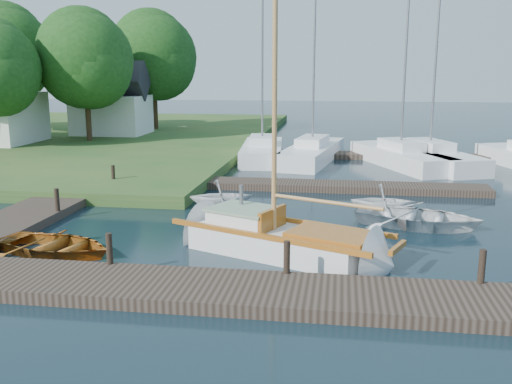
# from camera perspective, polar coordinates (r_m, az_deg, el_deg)

# --- Properties ---
(ground) EXTENTS (160.00, 160.00, 0.00)m
(ground) POSITION_cam_1_polar(r_m,az_deg,el_deg) (18.97, 0.00, -3.55)
(ground) COLOR black
(ground) RESTS_ON ground
(near_dock) EXTENTS (18.00, 2.20, 0.30)m
(near_dock) POSITION_cam_1_polar(r_m,az_deg,el_deg) (13.32, -3.88, -9.81)
(near_dock) COLOR #2D231B
(near_dock) RESTS_ON ground
(left_dock) EXTENTS (2.20, 18.00, 0.30)m
(left_dock) POSITION_cam_1_polar(r_m,az_deg,el_deg) (23.27, -19.10, -0.90)
(left_dock) COLOR #2D231B
(left_dock) RESTS_ON ground
(far_dock) EXTENTS (14.00, 1.60, 0.30)m
(far_dock) POSITION_cam_1_polar(r_m,az_deg,el_deg) (25.07, 6.74, 0.59)
(far_dock) COLOR #2D231B
(far_dock) RESTS_ON ground
(pontoon) EXTENTS (30.00, 1.60, 0.30)m
(pontoon) POSITION_cam_1_polar(r_m,az_deg,el_deg) (35.19, 20.42, 3.22)
(pontoon) COLOR #2D231B
(pontoon) RESTS_ON ground
(mooring_post_1) EXTENTS (0.16, 0.16, 0.80)m
(mooring_post_1) POSITION_cam_1_polar(r_m,az_deg,el_deg) (14.92, -14.45, -5.51)
(mooring_post_1) COLOR black
(mooring_post_1) RESTS_ON near_dock
(mooring_post_2) EXTENTS (0.16, 0.16, 0.80)m
(mooring_post_2) POSITION_cam_1_polar(r_m,az_deg,el_deg) (13.84, 3.10, -6.52)
(mooring_post_2) COLOR black
(mooring_post_2) RESTS_ON near_dock
(mooring_post_3) EXTENTS (0.16, 0.16, 0.80)m
(mooring_post_3) POSITION_cam_1_polar(r_m,az_deg,el_deg) (14.18, 21.66, -6.93)
(mooring_post_3) COLOR black
(mooring_post_3) RESTS_ON near_dock
(mooring_post_4) EXTENTS (0.16, 0.16, 0.80)m
(mooring_post_4) POSITION_cam_1_polar(r_m,az_deg,el_deg) (20.97, -19.28, -0.74)
(mooring_post_4) COLOR black
(mooring_post_4) RESTS_ON left_dock
(mooring_post_5) EXTENTS (0.16, 0.16, 0.80)m
(mooring_post_5) POSITION_cam_1_polar(r_m,az_deg,el_deg) (25.41, -14.09, 1.72)
(mooring_post_5) COLOR black
(mooring_post_5) RESTS_ON left_dock
(sailboat) EXTENTS (7.34, 4.64, 9.83)m
(sailboat) POSITION_cam_1_polar(r_m,az_deg,el_deg) (16.16, 2.91, -5.09)
(sailboat) COLOR white
(sailboat) RESTS_ON ground
(dinghy) EXTENTS (4.06, 3.30, 0.74)m
(dinghy) POSITION_cam_1_polar(r_m,az_deg,el_deg) (17.14, -19.48, -4.69)
(dinghy) COLOR brown
(dinghy) RESTS_ON ground
(tender_b) EXTENTS (2.74, 2.51, 1.21)m
(tender_b) POSITION_cam_1_polar(r_m,az_deg,el_deg) (21.32, -3.53, -0.13)
(tender_b) COLOR white
(tender_b) RESTS_ON ground
(tender_c) EXTENTS (4.73, 3.93, 0.85)m
(tender_c) POSITION_cam_1_polar(r_m,az_deg,el_deg) (19.71, 15.91, -2.14)
(tender_c) COLOR white
(tender_c) RESTS_ON ground
(tender_d) EXTENTS (2.33, 2.01, 1.23)m
(tender_d) POSITION_cam_1_polar(r_m,az_deg,el_deg) (20.95, 12.68, -0.61)
(tender_d) COLOR white
(tender_d) RESTS_ON ground
(marina_boat_0) EXTENTS (2.90, 7.68, 10.02)m
(marina_boat_0) POSITION_cam_1_polar(r_m,az_deg,el_deg) (33.14, 0.62, 4.21)
(marina_boat_0) COLOR white
(marina_boat_0) RESTS_ON ground
(marina_boat_1) EXTENTS (3.60, 8.99, 11.00)m
(marina_boat_1) POSITION_cam_1_polar(r_m,az_deg,el_deg) (32.86, 5.64, 4.08)
(marina_boat_1) COLOR white
(marina_boat_1) RESTS_ON ground
(marina_boat_2) EXTENTS (5.30, 8.48, 12.66)m
(marina_boat_2) POSITION_cam_1_polar(r_m,az_deg,el_deg) (32.03, 14.25, 3.59)
(marina_boat_2) COLOR white
(marina_boat_2) RESTS_ON ground
(marina_boat_3) EXTENTS (5.11, 8.57, 11.84)m
(marina_boat_3) POSITION_cam_1_polar(r_m,az_deg,el_deg) (32.45, 16.98, 3.53)
(marina_boat_3) COLOR white
(marina_boat_3) RESTS_ON ground
(house_c) EXTENTS (5.25, 4.00, 5.28)m
(house_c) POSITION_cam_1_polar(r_m,az_deg,el_deg) (43.48, -14.25, 8.39)
(house_c) COLOR white
(house_c) RESTS_ON shore
(tree_3) EXTENTS (6.41, 6.38, 8.74)m
(tree_3) POSITION_cam_1_polar(r_m,az_deg,el_deg) (39.79, -16.72, 12.60)
(tree_3) COLOR #332114
(tree_3) RESTS_ON shore
(tree_4) EXTENTS (7.01, 7.01, 9.66)m
(tree_4) POSITION_cam_1_polar(r_m,az_deg,el_deg) (47.12, -23.71, 12.63)
(tree_4) COLOR #332114
(tree_4) RESTS_ON shore
(tree_7) EXTENTS (6.83, 6.83, 9.38)m
(tree_7) POSITION_cam_1_polar(r_m,az_deg,el_deg) (46.51, -10.19, 13.25)
(tree_7) COLOR #332114
(tree_7) RESTS_ON shore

